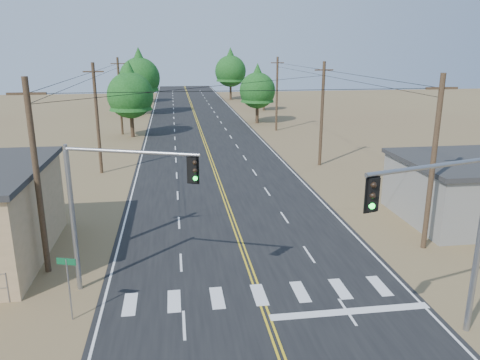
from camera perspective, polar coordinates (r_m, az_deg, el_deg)
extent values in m
cube|color=black|center=(43.12, -2.94, 0.73)|extent=(15.00, 200.00, 0.02)
cylinder|color=gray|center=(24.31, -26.48, -11.67)|extent=(0.06, 0.06, 1.50)
cylinder|color=#4C3826|center=(25.22, -23.49, 0.06)|extent=(0.30, 0.30, 10.00)
cube|color=#4C3826|center=(24.50, -24.58, 9.55)|extent=(1.80, 0.12, 0.12)
cylinder|color=#4C3826|center=(44.42, -17.00, 7.09)|extent=(0.30, 0.30, 10.00)
cube|color=#4C3826|center=(44.02, -17.45, 12.49)|extent=(1.80, 0.12, 0.12)
cylinder|color=#4C3826|center=(64.12, -14.42, 9.82)|extent=(0.30, 0.30, 10.00)
cube|color=#4C3826|center=(63.84, -14.68, 13.57)|extent=(1.80, 0.12, 0.12)
cylinder|color=#4C3826|center=(28.14, 22.45, 1.73)|extent=(0.30, 0.30, 10.00)
cube|color=#4C3826|center=(27.50, 23.38, 10.24)|extent=(1.80, 0.12, 0.12)
cylinder|color=#4C3826|center=(46.14, 9.95, 7.85)|extent=(0.30, 0.30, 10.00)
cube|color=#4C3826|center=(45.76, 10.21, 13.06)|extent=(1.80, 0.12, 0.12)
cylinder|color=#4C3826|center=(65.32, 4.51, 10.37)|extent=(0.30, 0.30, 10.00)
cube|color=#4C3826|center=(65.05, 4.60, 14.06)|extent=(1.80, 0.12, 0.12)
cylinder|color=gray|center=(23.23, -19.66, -4.91)|extent=(0.24, 0.24, 6.86)
cylinder|color=gray|center=(22.29, -20.48, 3.37)|extent=(0.18, 0.18, 0.59)
cylinder|color=gray|center=(20.77, -13.21, 3.37)|extent=(5.90, 2.33, 0.16)
cube|color=black|center=(19.88, -5.70, 1.27)|extent=(0.42, 0.40, 1.08)
sphere|color=black|center=(19.64, -5.53, 2.12)|extent=(0.20, 0.20, 0.20)
sphere|color=black|center=(19.73, -5.50, 1.16)|extent=(0.20, 0.20, 0.20)
sphere|color=#0CE533|center=(19.82, -5.47, 0.20)|extent=(0.20, 0.20, 0.20)
cylinder|color=gray|center=(20.87, 27.03, -7.61)|extent=(0.25, 0.25, 7.23)
cylinder|color=gray|center=(17.60, 22.52, 1.57)|extent=(5.65, 1.76, 0.17)
cube|color=black|center=(16.03, 15.80, -1.64)|extent=(0.43, 0.40, 1.14)
sphere|color=black|center=(15.75, 15.98, -0.59)|extent=(0.21, 0.21, 0.21)
sphere|color=black|center=(15.85, 15.88, -1.84)|extent=(0.21, 0.21, 0.21)
sphere|color=#0CE533|center=(15.96, 15.79, -3.07)|extent=(0.21, 0.21, 0.21)
cylinder|color=gray|center=(21.56, -20.08, -12.46)|extent=(0.07, 0.07, 2.85)
cube|color=#0C542C|center=(20.99, -20.43, -9.30)|extent=(0.83, 0.29, 0.28)
cylinder|color=#3F2D1E|center=(62.35, -13.02, 6.73)|extent=(0.50, 0.50, 3.49)
cone|color=#144714|center=(61.79, -13.31, 11.17)|extent=(5.44, 5.44, 6.21)
sphere|color=#144714|center=(61.90, -13.23, 10.01)|extent=(5.82, 5.82, 5.82)
cylinder|color=#3F2D1E|center=(82.80, -11.96, 9.20)|extent=(0.50, 0.50, 4.06)
cone|color=#144714|center=(82.35, -12.19, 13.09)|extent=(6.31, 6.31, 7.22)
sphere|color=#144714|center=(82.43, -12.13, 12.07)|extent=(6.76, 6.76, 6.76)
cylinder|color=#3F2D1E|center=(100.76, -12.65, 10.10)|extent=(0.49, 0.49, 3.33)
cone|color=#144714|center=(100.43, -12.81, 12.72)|extent=(5.17, 5.17, 5.91)
sphere|color=#144714|center=(100.49, -12.77, 12.04)|extent=(5.54, 5.54, 5.54)
cylinder|color=#3F2D1E|center=(71.98, 2.10, 8.22)|extent=(0.50, 0.50, 3.23)
cone|color=#144714|center=(71.51, 2.14, 11.78)|extent=(5.02, 5.02, 5.74)
sphere|color=#144714|center=(71.61, 2.13, 10.85)|extent=(5.38, 5.38, 5.38)
cylinder|color=#3F2D1E|center=(86.75, 2.92, 9.21)|extent=(0.39, 0.39, 2.24)
cone|color=#144714|center=(86.44, 2.95, 11.25)|extent=(3.48, 3.48, 3.98)
sphere|color=#144714|center=(86.51, 2.94, 10.72)|extent=(3.73, 3.73, 3.73)
cylinder|color=#3F2D1E|center=(104.28, -1.15, 10.86)|extent=(0.49, 0.49, 4.02)
cone|color=#144714|center=(103.93, -1.17, 13.92)|extent=(6.25, 6.25, 7.14)
sphere|color=#144714|center=(103.99, -1.17, 13.12)|extent=(6.70, 6.70, 6.70)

